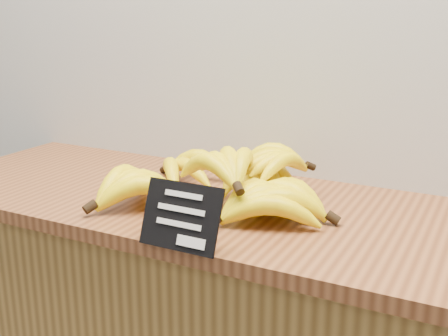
% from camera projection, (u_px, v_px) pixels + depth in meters
% --- Properties ---
extents(counter_top, '(1.53, 0.54, 0.03)m').
position_uv_depth(counter_top, '(234.00, 208.00, 1.23)').
color(counter_top, brown).
rests_on(counter_top, counter).
extents(chalkboard_sign, '(0.15, 0.05, 0.11)m').
position_uv_depth(chalkboard_sign, '(181.00, 216.00, 0.98)').
color(chalkboard_sign, black).
rests_on(chalkboard_sign, counter_top).
extents(banana_pile, '(0.56, 0.42, 0.12)m').
position_uv_depth(banana_pile, '(230.00, 184.00, 1.20)').
color(banana_pile, '#FFED0A').
rests_on(banana_pile, counter_top).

